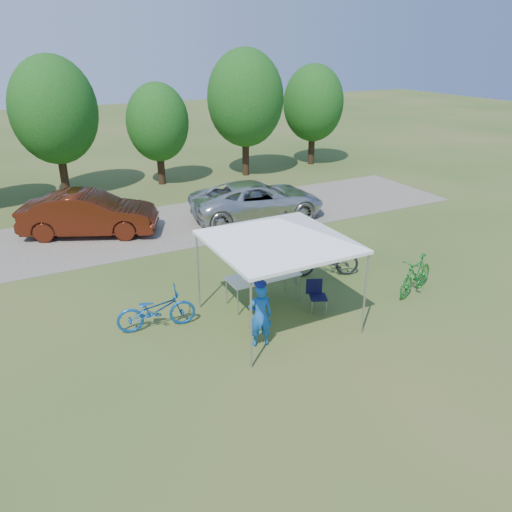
{
  "coord_description": "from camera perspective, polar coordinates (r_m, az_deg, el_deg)",
  "views": [
    {
      "loc": [
        -5.56,
        -9.51,
        6.51
      ],
      "look_at": [
        0.45,
        2.0,
        0.91
      ],
      "focal_mm": 35.0,
      "sensor_mm": 36.0,
      "label": 1
    }
  ],
  "objects": [
    {
      "name": "minivan",
      "position": [
        19.76,
        0.16,
        6.39
      ],
      "size": [
        5.53,
        3.05,
        1.47
      ],
      "primitive_type": "imported",
      "rotation": [
        0.0,
        0.0,
        1.45
      ],
      "color": "silver",
      "rests_on": "gravel_strip"
    },
    {
      "name": "bike_green",
      "position": [
        14.58,
        17.8,
        -2.07
      ],
      "size": [
        1.83,
        1.07,
        1.06
      ],
      "primitive_type": "imported",
      "rotation": [
        0.0,
        0.0,
        -1.22
      ],
      "color": "#197325",
      "rests_on": "ground"
    },
    {
      "name": "gravel_strip",
      "position": [
        19.48,
        -9.39,
        3.51
      ],
      "size": [
        24.0,
        5.0,
        0.02
      ],
      "primitive_type": "cube",
      "color": "gray",
      "rests_on": "ground"
    },
    {
      "name": "folding_chair",
      "position": [
        13.13,
        6.9,
        -4.16
      ],
      "size": [
        0.56,
        0.59,
        0.83
      ],
      "rotation": [
        0.0,
        0.0,
        -0.42
      ],
      "color": "black",
      "rests_on": "ground"
    },
    {
      "name": "bike_blue",
      "position": [
        12.44,
        -11.34,
        -6.05
      ],
      "size": [
        1.99,
        0.95,
        1.01
      ],
      "primitive_type": "imported",
      "rotation": [
        0.0,
        0.0,
        1.42
      ],
      "color": "#12519F",
      "rests_on": "ground"
    },
    {
      "name": "bike_dark",
      "position": [
        15.0,
        7.95,
        -0.41
      ],
      "size": [
        2.13,
        1.44,
        1.06
      ],
      "primitive_type": "imported",
      "rotation": [
        0.0,
        0.0,
        -1.97
      ],
      "color": "black",
      "rests_on": "ground"
    },
    {
      "name": "canopy",
      "position": [
        11.67,
        2.61,
        4.0
      ],
      "size": [
        4.53,
        4.53,
        3.0
      ],
      "color": "#A5A5AA",
      "rests_on": "ground"
    },
    {
      "name": "folding_table",
      "position": [
        13.26,
        0.81,
        -2.38
      ],
      "size": [
        1.95,
        0.81,
        0.8
      ],
      "color": "white",
      "rests_on": "ground"
    },
    {
      "name": "ground",
      "position": [
        12.79,
        2.4,
        -7.28
      ],
      "size": [
        100.0,
        100.0,
        0.0
      ],
      "primitive_type": "plane",
      "color": "#2D5119",
      "rests_on": "ground"
    },
    {
      "name": "sedan",
      "position": [
        18.99,
        -18.53,
        4.61
      ],
      "size": [
        5.03,
        3.45,
        1.57
      ],
      "primitive_type": "imported",
      "rotation": [
        0.0,
        0.0,
        1.15
      ],
      "color": "#4D1B0C",
      "rests_on": "gravel_strip"
    },
    {
      "name": "ice_cream_cup",
      "position": [
        13.39,
        2.57,
        -1.81
      ],
      "size": [
        0.08,
        0.08,
        0.06
      ],
      "primitive_type": "cylinder",
      "color": "#C6D331",
      "rests_on": "folding_table"
    },
    {
      "name": "cyclist",
      "position": [
        11.42,
        0.48,
        -6.81
      ],
      "size": [
        0.64,
        0.49,
        1.55
      ],
      "primitive_type": "imported",
      "rotation": [
        0.0,
        0.0,
        2.9
      ],
      "color": "blue",
      "rests_on": "ground"
    },
    {
      "name": "cooler",
      "position": [
        13.03,
        -0.56,
        -1.89
      ],
      "size": [
        0.44,
        0.3,
        0.32
      ],
      "color": "white",
      "rests_on": "folding_table"
    },
    {
      "name": "treeline",
      "position": [
        24.32,
        -15.42,
        15.5
      ],
      "size": [
        24.89,
        4.28,
        6.3
      ],
      "color": "#382314",
      "rests_on": "ground"
    }
  ]
}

